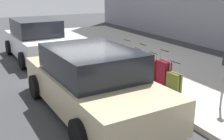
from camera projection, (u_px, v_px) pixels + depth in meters
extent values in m
plane|color=#333335|center=(90.00, 66.00, 10.52)|extent=(40.00, 40.00, 0.00)
cube|color=#ADA89E|center=(145.00, 57.00, 11.60)|extent=(18.00, 5.00, 0.14)
cube|color=#59601E|center=(174.00, 82.00, 7.45)|extent=(0.44, 0.22, 0.53)
cube|color=black|center=(174.00, 82.00, 7.45)|extent=(0.44, 0.07, 0.54)
cylinder|color=gray|center=(180.00, 70.00, 7.18)|extent=(0.02, 0.02, 0.30)
cylinder|color=gray|center=(170.00, 66.00, 7.48)|extent=(0.02, 0.02, 0.30)
cylinder|color=black|center=(175.00, 62.00, 7.28)|extent=(0.37, 0.05, 0.02)
cylinder|color=black|center=(178.00, 93.00, 7.36)|extent=(0.05, 0.02, 0.04)
cylinder|color=black|center=(169.00, 89.00, 7.67)|extent=(0.05, 0.02, 0.04)
cube|color=maroon|center=(164.00, 74.00, 7.87)|extent=(0.44, 0.25, 0.74)
cube|color=black|center=(164.00, 74.00, 7.87)|extent=(0.44, 0.06, 0.75)
cylinder|color=gray|center=(169.00, 57.00, 7.55)|extent=(0.02, 0.02, 0.30)
cylinder|color=gray|center=(161.00, 54.00, 7.88)|extent=(0.02, 0.02, 0.30)
cylinder|color=black|center=(165.00, 51.00, 7.67)|extent=(0.38, 0.04, 0.02)
cylinder|color=black|center=(167.00, 87.00, 7.80)|extent=(0.04, 0.02, 0.04)
cylinder|color=black|center=(159.00, 83.00, 8.13)|extent=(0.04, 0.02, 0.04)
cube|color=red|center=(152.00, 70.00, 8.29)|extent=(0.43, 0.24, 0.68)
cube|color=black|center=(152.00, 70.00, 8.29)|extent=(0.43, 0.05, 0.70)
cylinder|color=gray|center=(157.00, 57.00, 8.01)|extent=(0.02, 0.02, 0.19)
cylinder|color=gray|center=(150.00, 55.00, 8.32)|extent=(0.02, 0.02, 0.19)
cylinder|color=black|center=(153.00, 53.00, 8.14)|extent=(0.36, 0.03, 0.02)
cylinder|color=black|center=(156.00, 82.00, 8.22)|extent=(0.04, 0.02, 0.04)
cylinder|color=black|center=(149.00, 78.00, 8.54)|extent=(0.04, 0.02, 0.04)
cube|color=#0F606B|center=(142.00, 65.00, 8.65)|extent=(0.38, 0.22, 0.78)
cube|color=black|center=(142.00, 65.00, 8.65)|extent=(0.37, 0.07, 0.79)
cylinder|color=gray|center=(146.00, 50.00, 8.38)|extent=(0.02, 0.02, 0.27)
cylinder|color=gray|center=(140.00, 48.00, 8.62)|extent=(0.02, 0.02, 0.27)
cylinder|color=black|center=(143.00, 45.00, 8.46)|extent=(0.30, 0.05, 0.02)
cylinder|color=black|center=(145.00, 77.00, 8.63)|extent=(0.05, 0.02, 0.04)
cylinder|color=black|center=(139.00, 75.00, 8.88)|extent=(0.05, 0.02, 0.04)
cube|color=black|center=(138.00, 65.00, 9.17)|extent=(0.49, 0.23, 0.52)
cube|color=black|center=(138.00, 65.00, 9.17)|extent=(0.49, 0.07, 0.53)
cylinder|color=gray|center=(141.00, 54.00, 8.87)|extent=(0.02, 0.02, 0.29)
cylinder|color=gray|center=(135.00, 52.00, 9.24)|extent=(0.02, 0.02, 0.29)
cylinder|color=black|center=(138.00, 49.00, 9.02)|extent=(0.42, 0.06, 0.02)
cylinder|color=black|center=(140.00, 73.00, 9.05)|extent=(0.05, 0.02, 0.04)
cylinder|color=black|center=(134.00, 70.00, 9.43)|extent=(0.05, 0.02, 0.04)
cube|color=navy|center=(127.00, 58.00, 9.56)|extent=(0.47, 0.26, 0.76)
cube|color=black|center=(127.00, 58.00, 9.56)|extent=(0.46, 0.08, 0.78)
cylinder|color=gray|center=(130.00, 45.00, 9.25)|extent=(0.02, 0.02, 0.24)
cylinder|color=gray|center=(124.00, 43.00, 9.57)|extent=(0.02, 0.02, 0.24)
cylinder|color=black|center=(127.00, 40.00, 9.38)|extent=(0.39, 0.06, 0.02)
cylinder|color=black|center=(130.00, 69.00, 9.50)|extent=(0.05, 0.02, 0.04)
cylinder|color=black|center=(123.00, 66.00, 9.82)|extent=(0.05, 0.02, 0.04)
cylinder|color=#99999E|center=(114.00, 54.00, 10.42)|extent=(0.20, 0.20, 0.61)
sphere|color=#99999E|center=(114.00, 45.00, 10.31)|extent=(0.21, 0.21, 0.21)
cylinder|color=#99999E|center=(113.00, 53.00, 10.53)|extent=(0.09, 0.10, 0.09)
cylinder|color=#99999E|center=(116.00, 54.00, 10.28)|extent=(0.09, 0.10, 0.09)
cylinder|color=brown|center=(103.00, 48.00, 10.92)|extent=(0.14, 0.14, 0.81)
cylinder|color=slate|center=(223.00, 88.00, 6.32)|extent=(0.05, 0.05, 1.05)
cube|color=tan|center=(92.00, 89.00, 6.56)|extent=(4.81, 2.13, 0.75)
cube|color=black|center=(91.00, 61.00, 6.36)|extent=(2.54, 1.86, 0.61)
cylinder|color=black|center=(36.00, 87.00, 7.38)|extent=(0.65, 0.25, 0.64)
cylinder|color=black|center=(99.00, 76.00, 8.30)|extent=(0.65, 0.25, 0.64)
cylinder|color=black|center=(80.00, 135.00, 4.96)|extent=(0.65, 0.25, 0.64)
cylinder|color=black|center=(162.00, 112.00, 5.88)|extent=(0.65, 0.25, 0.64)
cube|color=silver|center=(37.00, 45.00, 11.41)|extent=(4.31, 1.98, 0.80)
cube|color=black|center=(36.00, 27.00, 11.20)|extent=(2.28, 1.74, 0.66)
cylinder|color=black|center=(9.00, 48.00, 12.14)|extent=(0.65, 0.25, 0.64)
cylinder|color=black|center=(49.00, 44.00, 13.00)|extent=(0.65, 0.25, 0.64)
cylinder|color=black|center=(23.00, 61.00, 9.97)|extent=(0.65, 0.25, 0.64)
cylinder|color=black|center=(70.00, 55.00, 10.84)|extent=(0.65, 0.25, 0.64)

